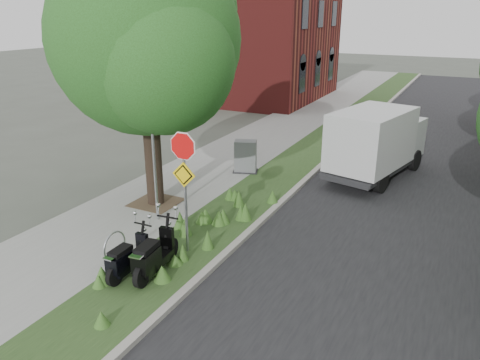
{
  "coord_description": "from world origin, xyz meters",
  "views": [
    {
      "loc": [
        4.52,
        -8.2,
        5.87
      ],
      "look_at": [
        -1.11,
        2.96,
        1.3
      ],
      "focal_mm": 35.0,
      "sensor_mm": 36.0,
      "label": 1
    }
  ],
  "objects_px": {
    "scooter_near": "(152,260)",
    "utility_cabinet": "(245,157)",
    "scooter_far": "(126,262)",
    "box_truck": "(377,140)",
    "sign_assembly": "(184,168)"
  },
  "relations": [
    {
      "from": "scooter_near",
      "to": "scooter_far",
      "type": "relative_size",
      "value": 1.13
    },
    {
      "from": "sign_assembly",
      "to": "scooter_near",
      "type": "xyz_separation_m",
      "value": [
        -0.05,
        -1.38,
        -1.77
      ]
    },
    {
      "from": "scooter_far",
      "to": "utility_cabinet",
      "type": "relative_size",
      "value": 1.38
    },
    {
      "from": "sign_assembly",
      "to": "box_truck",
      "type": "relative_size",
      "value": 0.63
    },
    {
      "from": "scooter_near",
      "to": "utility_cabinet",
      "type": "height_order",
      "value": "utility_cabinet"
    },
    {
      "from": "scooter_near",
      "to": "utility_cabinet",
      "type": "distance_m",
      "value": 7.69
    },
    {
      "from": "scooter_near",
      "to": "utility_cabinet",
      "type": "relative_size",
      "value": 1.56
    },
    {
      "from": "scooter_far",
      "to": "box_truck",
      "type": "xyz_separation_m",
      "value": [
        3.55,
        9.71,
        0.93
      ]
    },
    {
      "from": "scooter_far",
      "to": "box_truck",
      "type": "height_order",
      "value": "box_truck"
    },
    {
      "from": "sign_assembly",
      "to": "utility_cabinet",
      "type": "height_order",
      "value": "sign_assembly"
    },
    {
      "from": "sign_assembly",
      "to": "box_truck",
      "type": "bearing_deg",
      "value": 69.77
    },
    {
      "from": "scooter_far",
      "to": "box_truck",
      "type": "relative_size",
      "value": 0.32
    },
    {
      "from": "sign_assembly",
      "to": "box_truck",
      "type": "height_order",
      "value": "sign_assembly"
    },
    {
      "from": "scooter_near",
      "to": "utility_cabinet",
      "type": "bearing_deg",
      "value": 100.14
    },
    {
      "from": "scooter_near",
      "to": "box_truck",
      "type": "xyz_separation_m",
      "value": [
        3.02,
        9.44,
        0.88
      ]
    }
  ]
}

